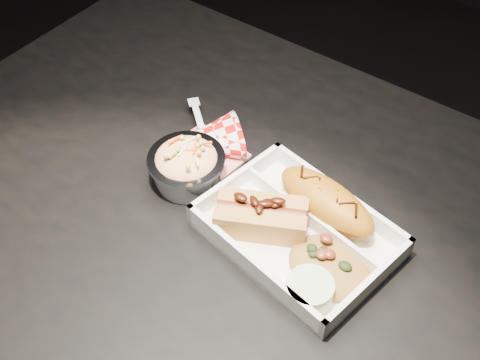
% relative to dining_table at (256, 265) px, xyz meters
% --- Properties ---
extents(dining_table, '(1.20, 0.80, 0.75)m').
position_rel_dining_table_xyz_m(dining_table, '(0.00, 0.00, 0.00)').
color(dining_table, black).
rests_on(dining_table, ground).
extents(food_tray, '(0.28, 0.22, 0.04)m').
position_rel_dining_table_xyz_m(food_tray, '(0.05, 0.02, 0.10)').
color(food_tray, white).
rests_on(food_tray, dining_table).
extents(fried_pastry, '(0.17, 0.09, 0.05)m').
position_rel_dining_table_xyz_m(fried_pastry, '(0.06, 0.07, 0.12)').
color(fried_pastry, '#AD6411').
rests_on(fried_pastry, food_tray).
extents(hotdog, '(0.14, 0.11, 0.06)m').
position_rel_dining_table_xyz_m(hotdog, '(0.00, -0.00, 0.12)').
color(hotdog, '#BD8440').
rests_on(hotdog, food_tray).
extents(fried_rice_mound, '(0.13, 0.11, 0.03)m').
position_rel_dining_table_xyz_m(fried_rice_mound, '(0.12, -0.00, 0.11)').
color(fried_rice_mound, '#A4732F').
rests_on(fried_rice_mound, food_tray).
extents(cupcake_liner, '(0.06, 0.06, 0.03)m').
position_rel_dining_table_xyz_m(cupcake_liner, '(0.12, -0.06, 0.11)').
color(cupcake_liner, beige).
rests_on(cupcake_liner, food_tray).
extents(foil_coleslaw_cup, '(0.11, 0.11, 0.07)m').
position_rel_dining_table_xyz_m(foil_coleslaw_cup, '(-0.14, 0.01, 0.12)').
color(foil_coleslaw_cup, silver).
rests_on(foil_coleslaw_cup, dining_table).
extents(napkin_fork, '(0.16, 0.15, 0.10)m').
position_rel_dining_table_xyz_m(napkin_fork, '(-0.16, 0.08, 0.11)').
color(napkin_fork, red).
rests_on(napkin_fork, dining_table).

